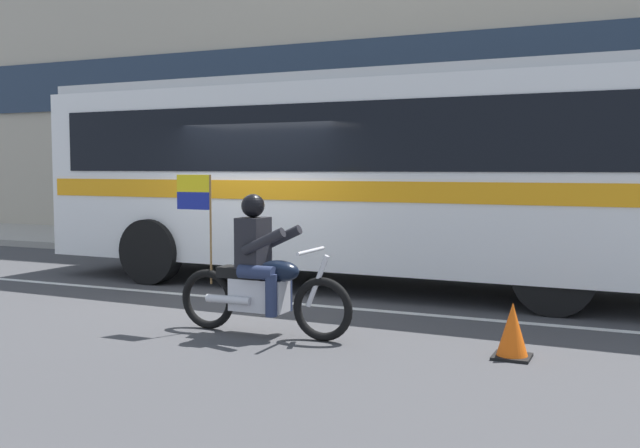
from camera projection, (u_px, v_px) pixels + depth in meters
The scene contains 6 objects.
ground_plane at pixel (258, 292), 10.89m from camera, with size 60.00×60.00×0.00m, color #3D3D3F.
sidewalk_curb at pixel (374, 252), 15.53m from camera, with size 28.00×3.80×0.15m, color #A39E93.
lane_center_stripe at pixel (237, 299), 10.35m from camera, with size 26.60×0.14×0.01m, color silver.
transit_bus at pixel (369, 166), 11.30m from camera, with size 10.62×2.85×3.22m.
motorcycle_with_rider at pixel (261, 275), 8.10m from camera, with size 2.20×0.64×1.78m.
traffic_cone at pixel (512, 332), 7.12m from camera, with size 0.36×0.36×0.55m.
Camera 1 is at (5.24, -9.47, 1.86)m, focal length 41.10 mm.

